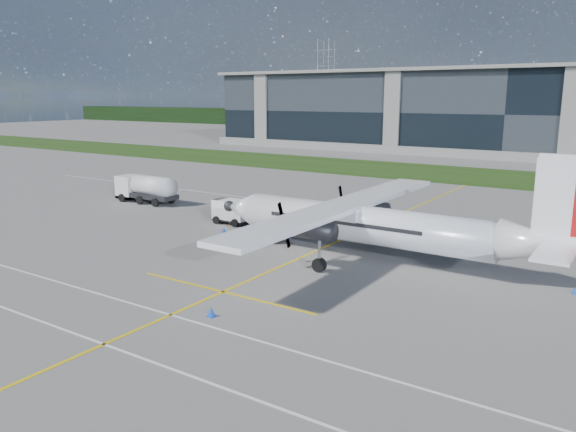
% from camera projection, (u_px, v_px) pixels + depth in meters
% --- Properties ---
extents(ground, '(400.00, 400.00, 0.00)m').
position_uv_depth(ground, '(443.00, 182.00, 69.95)').
color(ground, slate).
rests_on(ground, ground).
extents(grass_strip, '(400.00, 18.00, 0.04)m').
position_uv_depth(grass_strip, '(462.00, 175.00, 76.47)').
color(grass_strip, '#1F3C10').
rests_on(grass_strip, ground).
extents(terminal_building, '(120.00, 20.00, 15.00)m').
position_uv_depth(terminal_building, '(518.00, 113.00, 100.98)').
color(terminal_building, black).
rests_on(terminal_building, ground).
extents(tree_line, '(400.00, 6.00, 6.00)m').
position_uv_depth(tree_line, '(565.00, 125.00, 150.82)').
color(tree_line, black).
rests_on(tree_line, ground).
extents(pylon_west, '(9.00, 4.60, 30.00)m').
position_uv_depth(pylon_west, '(326.00, 83.00, 199.68)').
color(pylon_west, gray).
rests_on(pylon_west, ground).
extents(yellow_taxiway_centerline, '(0.20, 70.00, 0.01)m').
position_uv_depth(yellow_taxiway_centerline, '(355.00, 234.00, 43.88)').
color(yellow_taxiway_centerline, yellow).
rests_on(yellow_taxiway_centerline, ground).
extents(white_lane_line, '(90.00, 0.15, 0.01)m').
position_uv_depth(white_lane_line, '(61.00, 329.00, 25.94)').
color(white_lane_line, white).
rests_on(white_lane_line, ground).
extents(turboprop_aircraft, '(24.50, 25.41, 7.62)m').
position_uv_depth(turboprop_aircraft, '(375.00, 204.00, 35.77)').
color(turboprop_aircraft, white).
rests_on(turboprop_aircraft, ground).
extents(fuel_tanker_truck, '(7.37, 2.40, 2.76)m').
position_uv_depth(fuel_tanker_truck, '(143.00, 189.00, 56.66)').
color(fuel_tanker_truck, silver).
rests_on(fuel_tanker_truck, ground).
extents(baggage_tug, '(3.32, 1.99, 1.99)m').
position_uv_depth(baggage_tug, '(232.00, 212.00, 47.24)').
color(baggage_tug, white).
rests_on(baggage_tug, ground).
extents(ground_crew_person, '(0.88, 0.95, 1.91)m').
position_uv_depth(ground_crew_person, '(231.00, 214.00, 46.59)').
color(ground_crew_person, '#F25907').
rests_on(ground_crew_person, ground).
extents(safety_cone_stbdwing, '(0.36, 0.36, 0.50)m').
position_uv_depth(safety_cone_stbdwing, '(419.00, 218.00, 48.54)').
color(safety_cone_stbdwing, '#0B41C1').
rests_on(safety_cone_stbdwing, ground).
extents(safety_cone_portwing, '(0.36, 0.36, 0.50)m').
position_uv_depth(safety_cone_portwing, '(211.00, 312.00, 27.34)').
color(safety_cone_portwing, '#0B41C1').
rests_on(safety_cone_portwing, ground).
extents(safety_cone_fwd, '(0.36, 0.36, 0.50)m').
position_uv_depth(safety_cone_fwd, '(224.00, 230.00, 43.94)').
color(safety_cone_fwd, '#0B41C1').
rests_on(safety_cone_fwd, ground).
extents(safety_cone_tail, '(0.36, 0.36, 0.50)m').
position_uv_depth(safety_cone_tail, '(576.00, 290.00, 30.48)').
color(safety_cone_tail, '#0B41C1').
rests_on(safety_cone_tail, ground).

